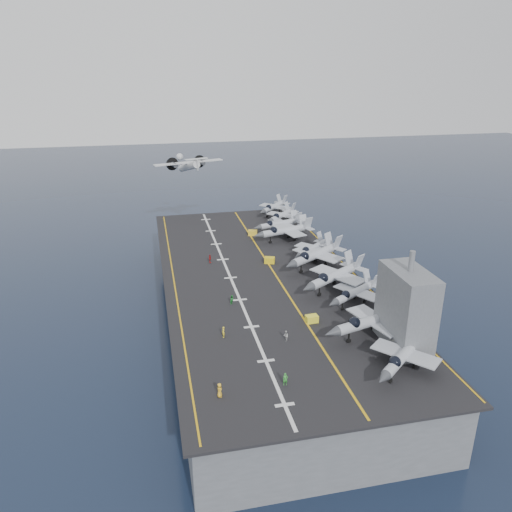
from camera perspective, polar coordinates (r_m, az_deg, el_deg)
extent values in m
plane|color=#142135|center=(103.98, 0.48, -7.48)|extent=(500.00, 500.00, 0.00)
cube|color=#56595E|center=(101.67, 0.48, -5.01)|extent=(36.00, 90.00, 10.00)
cube|color=black|center=(99.48, 0.49, -2.32)|extent=(38.00, 92.00, 0.40)
cube|color=gold|center=(100.05, 2.17, -2.06)|extent=(0.35, 90.00, 0.02)
cube|color=silver|center=(98.34, -2.92, -2.50)|extent=(0.50, 90.00, 0.02)
cube|color=gold|center=(97.34, -9.32, -3.03)|extent=(0.25, 90.00, 0.02)
cube|color=gold|center=(104.75, 10.41, -1.31)|extent=(0.25, 90.00, 0.02)
imported|color=gold|center=(65.33, -4.18, -15.04)|extent=(0.81, 1.18, 1.93)
imported|color=yellow|center=(77.65, -3.75, -8.68)|extent=(0.83, 1.15, 1.79)
imported|color=#1B862B|center=(87.65, -2.73, -5.00)|extent=(1.18, 1.19, 1.67)
imported|color=#AA1615|center=(105.55, -5.28, -0.32)|extent=(1.07, 1.30, 1.86)
imported|color=green|center=(67.29, 3.37, -13.88)|extent=(1.12, 0.78, 1.78)
imported|color=silver|center=(76.81, 3.43, -9.08)|extent=(0.86, 1.12, 1.67)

